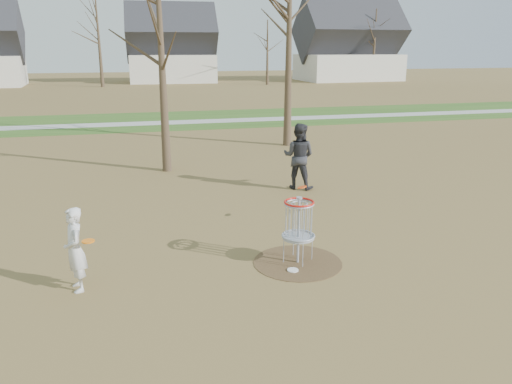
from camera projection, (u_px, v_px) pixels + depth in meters
ground at (298, 263)px, 10.10m from camera, size 160.00×160.00×0.00m
green_band at (186, 120)px, 29.67m from camera, size 160.00×8.00×0.01m
footpath at (188, 122)px, 28.73m from camera, size 160.00×1.50×0.01m
dirt_circle at (298, 262)px, 10.10m from camera, size 1.80×1.80×0.01m
player_standing at (75, 250)px, 8.78m from camera, size 0.50×0.64×1.54m
player_throwing at (299, 156)px, 15.12m from camera, size 1.23×1.17×2.01m
disc_grounded at (293, 270)px, 9.72m from camera, size 0.22×0.22×0.02m
discs_in_play at (217, 208)px, 10.39m from camera, size 4.96×2.67×0.09m
disc_golf_basket at (299, 220)px, 9.84m from camera, size 0.64×0.64×1.35m
bare_trees at (186, 32)px, 42.35m from camera, size 52.62×44.98×9.00m
houses_row at (193, 52)px, 59.07m from camera, size 56.51×10.01×7.26m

